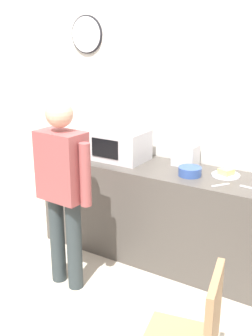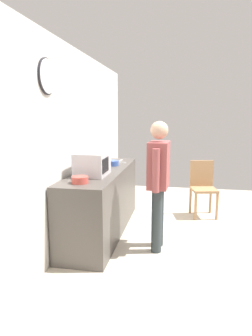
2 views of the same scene
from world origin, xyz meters
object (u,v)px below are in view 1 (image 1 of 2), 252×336
at_px(cereal_bowl, 84,149).
at_px(toaster, 186,155).
at_px(salad_bowl, 190,171).
at_px(sandwich_plate, 226,174).
at_px(person_standing, 63,183).
at_px(fork_utensil, 221,185).
at_px(microwave, 121,145).
at_px(spoon_utensil, 250,188).

distance_m(cereal_bowl, toaster, 1.10).
bearing_deg(salad_bowl, sandwich_plate, 30.41).
bearing_deg(cereal_bowl, person_standing, -62.61).
bearing_deg(fork_utensil, cereal_bowl, 173.07).
height_order(microwave, cereal_bowl, microwave).
height_order(microwave, fork_utensil, microwave).
bearing_deg(person_standing, fork_utensil, 31.53).
relative_size(sandwich_plate, toaster, 1.12).
height_order(microwave, spoon_utensil, microwave).
distance_m(toaster, fork_utensil, 0.60).
height_order(sandwich_plate, spoon_utensil, sandwich_plate).
bearing_deg(microwave, sandwich_plate, 4.15).
distance_m(microwave, person_standing, 0.87).
xyz_separation_m(cereal_bowl, spoon_utensil, (1.79, -0.12, -0.04)).
distance_m(fork_utensil, person_standing, 1.30).
relative_size(fork_utensil, person_standing, 0.10).
bearing_deg(microwave, spoon_utensil, -4.87).
relative_size(cereal_bowl, toaster, 0.89).
height_order(spoon_utensil, person_standing, person_standing).
xyz_separation_m(toaster, person_standing, (-0.63, -1.04, -0.08)).
bearing_deg(cereal_bowl, sandwich_plate, 2.47).
bearing_deg(sandwich_plate, person_standing, -138.68).
bearing_deg(fork_utensil, person_standing, -148.47).
xyz_separation_m(sandwich_plate, salad_bowl, (-0.27, -0.16, 0.02)).
bearing_deg(salad_bowl, person_standing, -135.60).
height_order(cereal_bowl, person_standing, person_standing).
bearing_deg(sandwich_plate, toaster, 167.02).
relative_size(microwave, toaster, 2.27).
bearing_deg(salad_bowl, fork_utensil, -16.75).
distance_m(salad_bowl, spoon_utensil, 0.54).
relative_size(sandwich_plate, fork_utensil, 1.45).
bearing_deg(cereal_bowl, spoon_utensil, -3.93).
relative_size(microwave, fork_utensil, 2.94).
height_order(salad_bowl, toaster, toaster).
height_order(toaster, person_standing, person_standing).
bearing_deg(spoon_utensil, microwave, 175.13).
xyz_separation_m(microwave, fork_utensil, (1.09, -0.18, -0.15)).
xyz_separation_m(fork_utensil, person_standing, (-1.11, -0.68, 0.02)).
bearing_deg(sandwich_plate, microwave, -175.85).
xyz_separation_m(fork_utensil, spoon_utensil, (0.22, 0.07, 0.00)).
distance_m(microwave, fork_utensil, 1.12).
bearing_deg(spoon_utensil, toaster, 157.71).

